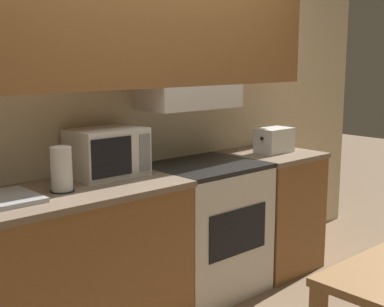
% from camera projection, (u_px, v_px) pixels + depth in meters
% --- Properties ---
extents(ground_plane, '(16.00, 16.00, 0.00)m').
position_uv_depth(ground_plane, '(133.00, 291.00, 3.78)').
color(ground_plane, '#7F664C').
extents(wall_back, '(5.20, 0.38, 2.55)m').
position_uv_depth(wall_back, '(136.00, 73.00, 3.46)').
color(wall_back, beige).
rests_on(wall_back, ground_plane).
extents(lower_counter_main, '(1.43, 0.66, 0.91)m').
position_uv_depth(lower_counter_main, '(64.00, 269.00, 3.01)').
color(lower_counter_main, '#936033').
rests_on(lower_counter_main, ground_plane).
extents(lower_counter_right_stub, '(0.62, 0.66, 0.91)m').
position_uv_depth(lower_counter_right_stub, '(269.00, 209.00, 4.19)').
color(lower_counter_right_stub, '#936033').
rests_on(lower_counter_right_stub, ground_plane).
extents(stove_range, '(0.76, 0.64, 0.91)m').
position_uv_depth(stove_range, '(205.00, 228.00, 3.73)').
color(stove_range, white).
rests_on(stove_range, ground_plane).
extents(microwave, '(0.44, 0.33, 0.29)m').
position_uv_depth(microwave, '(107.00, 152.00, 3.26)').
color(microwave, white).
rests_on(microwave, lower_counter_main).
extents(toaster, '(0.29, 0.18, 0.19)m').
position_uv_depth(toaster, '(274.00, 140.00, 4.08)').
color(toaster, white).
rests_on(toaster, lower_counter_right_stub).
extents(paper_towel_roll, '(0.13, 0.13, 0.25)m').
position_uv_depth(paper_towel_roll, '(61.00, 169.00, 2.89)').
color(paper_towel_roll, black).
rests_on(paper_towel_roll, lower_counter_main).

